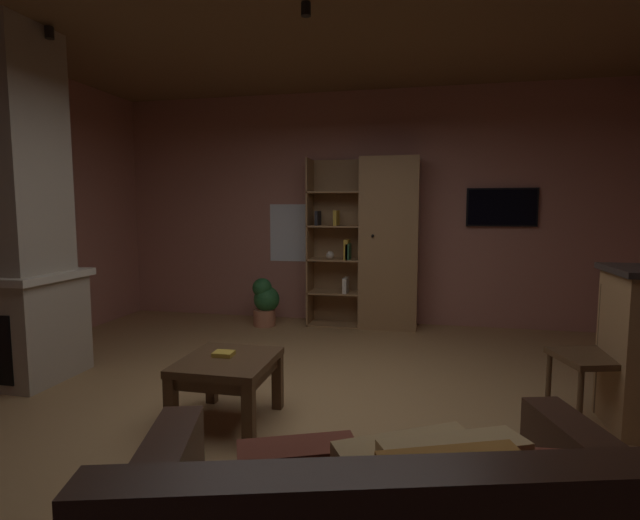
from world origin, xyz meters
TOP-DOWN VIEW (x-y plane):
  - floor at (0.00, 0.00)m, footprint 6.32×5.83m
  - wall_back at (0.00, 2.94)m, footprint 6.44×0.06m
  - window_pane_back at (-0.83, 2.91)m, footprint 0.76×0.01m
  - stone_fireplace at (-2.61, 0.22)m, footprint 0.99×0.82m
  - bookshelf_cabinet at (0.27, 2.67)m, footprint 1.33×0.41m
  - coffee_table at (-0.50, -0.22)m, footprint 0.59×0.67m
  - table_book_0 at (-0.54, -0.18)m, footprint 0.14×0.11m
  - dining_chair at (1.94, 0.26)m, footprint 0.52×0.52m
  - potted_floor_plant at (-1.13, 2.43)m, footprint 0.33×0.32m
  - wall_mounted_tv at (1.66, 2.88)m, footprint 0.80×0.06m
  - track_light_spot_0 at (-2.16, 0.28)m, footprint 0.07×0.07m
  - track_light_spot_1 at (-0.07, 0.27)m, footprint 0.07×0.07m

SIDE VIEW (x-z plane):
  - floor at x=0.00m, z-range -0.02..0.00m
  - potted_floor_plant at x=-1.13m, z-range 0.01..0.60m
  - coffee_table at x=-0.50m, z-range 0.13..0.58m
  - table_book_0 at x=-0.54m, z-range 0.45..0.47m
  - dining_chair at x=1.94m, z-range 0.07..0.99m
  - bookshelf_cabinet at x=0.27m, z-range -0.01..2.04m
  - window_pane_back at x=-0.83m, z-range 0.76..1.50m
  - stone_fireplace at x=-2.61m, z-range -0.14..2.75m
  - wall_back at x=0.00m, z-range 0.00..2.89m
  - wall_mounted_tv at x=1.66m, z-range 1.23..1.68m
  - track_light_spot_0 at x=-2.16m, z-range 2.77..2.86m
  - track_light_spot_1 at x=-0.07m, z-range 2.77..2.86m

